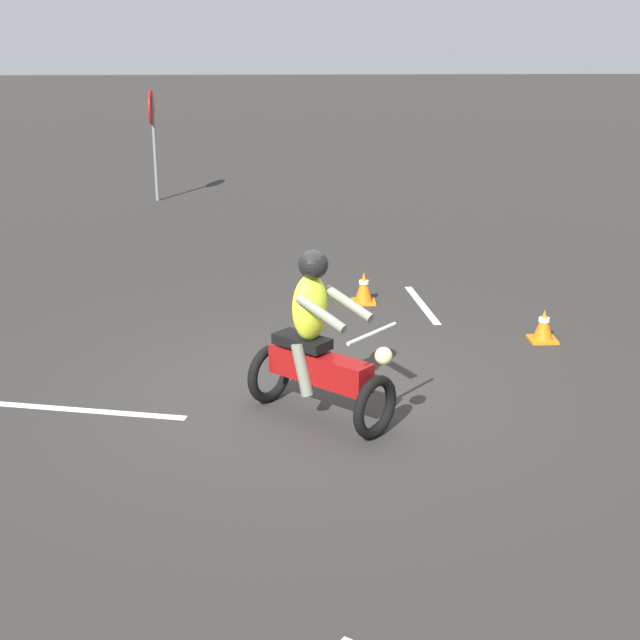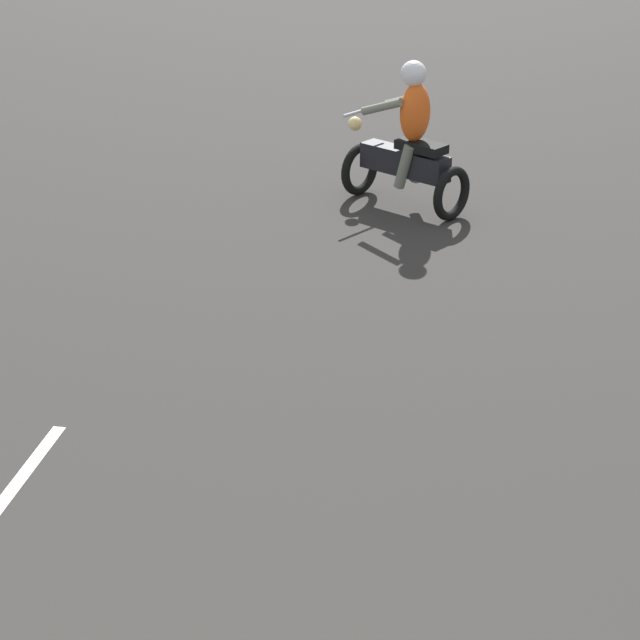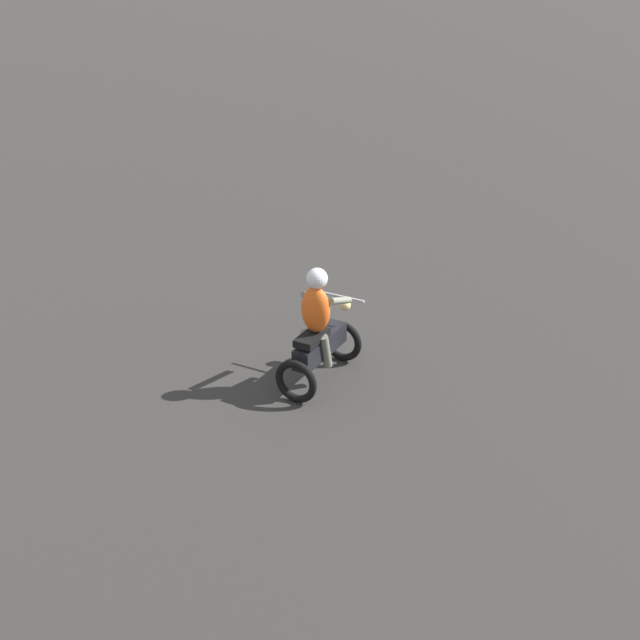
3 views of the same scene
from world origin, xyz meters
name	(u,v)px [view 2 (image 2 of 3)]	position (x,y,z in m)	size (l,w,h in m)	color
motorcycle_rider_background	(408,145)	(-8.96, 5.84, 0.73)	(1.54, 1.12, 1.66)	black
lane_stripe_nw	(0,505)	(-4.75, 0.45, 0.00)	(0.10, 2.18, 0.01)	silver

